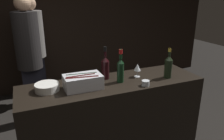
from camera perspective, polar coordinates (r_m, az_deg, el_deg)
The scene contains 11 objects.
wall_back_chalkboard at distance 4.32m, azimuth -12.40°, elevation 13.54°, with size 6.40×0.06×2.80m.
bar_counter at distance 2.41m, azimuth 0.26°, elevation -13.78°, with size 1.84×0.54×0.96m.
ice_bin_with_bottles at distance 2.04m, azimuth -7.69°, elevation -2.82°, with size 0.35×0.21×0.13m.
bowl_white at distance 2.07m, azimuth -16.62°, elevation -4.28°, with size 0.22×0.22×0.07m.
wine_glass at distance 2.31m, azimuth 6.65°, elevation 0.59°, with size 0.07×0.07×0.14m.
candle_votive at distance 2.12m, azimuth 8.76°, elevation -3.39°, with size 0.08×0.08×0.05m.
red_wine_bottle_black_foil at distance 2.24m, azimuth -1.78°, elevation 0.89°, with size 0.08×0.08×0.34m.
champagne_bottle at distance 2.34m, azimuth 14.50°, elevation 1.04°, with size 0.08×0.08×0.32m.
red_wine_bottle_burgundy at distance 2.15m, azimuth 2.23°, elevation 0.33°, with size 0.07×0.07×0.33m.
person_in_hoodie at distance 3.17m, azimuth -20.86°, elevation 3.68°, with size 0.33×0.33×1.79m.
person_blond_tee at distance 3.81m, azimuth -19.72°, elevation 5.83°, with size 0.36×0.36×1.76m.
Camera 1 is at (-0.79, -1.59, 1.79)m, focal length 35.00 mm.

